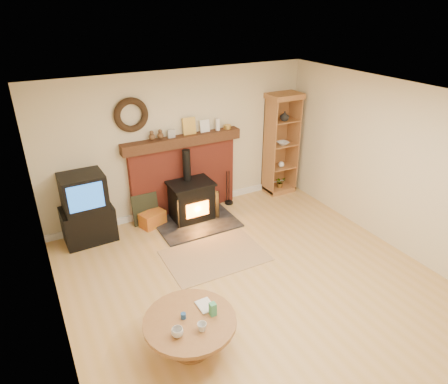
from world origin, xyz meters
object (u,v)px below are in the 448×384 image
tv_unit (86,210)px  curio_cabinet (280,144)px  wood_stove (192,202)px  coffee_table (190,326)px

tv_unit → curio_cabinet: bearing=1.3°
wood_stove → tv_unit: size_ratio=1.19×
wood_stove → tv_unit: bearing=173.8°
tv_unit → curio_cabinet: 3.89m
tv_unit → curio_cabinet: size_ratio=0.58×
wood_stove → coffee_table: wood_stove is taller
wood_stove → tv_unit: (-1.78, 0.19, 0.21)m
wood_stove → curio_cabinet: (2.09, 0.28, 0.66)m
wood_stove → curio_cabinet: 2.21m
curio_cabinet → coffee_table: (-3.33, -3.03, -0.66)m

